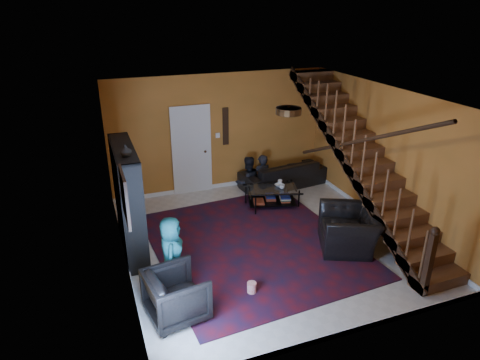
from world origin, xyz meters
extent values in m
plane|color=beige|center=(0.00, 0.00, 0.00)|extent=(5.50, 5.50, 0.00)
plane|color=#C6742C|center=(0.00, 2.75, 1.40)|extent=(5.20, 0.00, 5.20)
plane|color=#C6742C|center=(0.00, -2.75, 1.40)|extent=(5.20, 0.00, 5.20)
plane|color=#C6742C|center=(-2.60, 0.00, 1.40)|extent=(0.00, 5.50, 5.50)
plane|color=#C6742C|center=(2.60, 0.00, 1.40)|extent=(0.00, 5.50, 5.50)
plane|color=white|center=(0.00, 0.00, 2.80)|extent=(5.50, 5.50, 0.00)
cube|color=silver|center=(0.00, 2.74, 0.05)|extent=(5.20, 0.02, 0.10)
cube|color=silver|center=(-2.59, 0.00, 0.05)|extent=(0.02, 5.50, 0.10)
cube|color=#C6742C|center=(2.12, 0.00, 1.32)|extent=(0.95, 4.92, 2.83)
cube|color=black|center=(1.67, 0.00, 1.40)|extent=(0.04, 5.02, 3.02)
cylinder|color=black|center=(1.70, 0.00, 1.85)|extent=(0.07, 4.20, 2.44)
cube|color=black|center=(1.70, -2.40, 0.55)|extent=(0.10, 0.10, 1.10)
cube|color=black|center=(-2.41, 0.60, 1.00)|extent=(0.35, 1.80, 2.00)
cube|color=black|center=(-2.41, 0.60, 0.40)|extent=(0.35, 1.72, 0.03)
cube|color=black|center=(-2.41, 0.60, 1.16)|extent=(0.35, 1.72, 0.03)
cube|color=silver|center=(-0.70, 2.73, 1.02)|extent=(0.82, 0.05, 2.05)
cube|color=maroon|center=(-2.57, -0.90, 1.75)|extent=(0.04, 0.74, 0.74)
cube|color=black|center=(0.15, 2.73, 1.55)|extent=(0.14, 0.03, 0.90)
cylinder|color=#3F2814|center=(0.00, -0.80, 2.74)|extent=(0.40, 0.40, 0.10)
cube|color=#450C14|center=(-0.26, -0.07, 0.01)|extent=(3.83, 4.30, 0.02)
imported|color=black|center=(1.49, 2.30, 0.31)|extent=(2.22, 1.10, 0.62)
imported|color=black|center=(-2.05, -1.54, 0.38)|extent=(0.94, 0.92, 0.75)
imported|color=black|center=(1.38, -0.75, 0.37)|extent=(1.37, 1.44, 0.74)
imported|color=black|center=(0.94, 2.35, 0.21)|extent=(0.48, 0.32, 1.31)
imported|color=black|center=(0.57, 2.35, 0.21)|extent=(0.69, 0.56, 1.31)
imported|color=#1B6664|center=(-1.95, -0.81, 0.62)|extent=(0.54, 0.69, 1.24)
cube|color=black|center=(0.25, 1.05, 0.21)|extent=(0.04, 0.04, 0.41)
cube|color=black|center=(1.29, 1.05, 0.21)|extent=(0.04, 0.04, 0.41)
cube|color=black|center=(0.25, 1.64, 0.21)|extent=(0.04, 0.04, 0.41)
cube|color=black|center=(1.29, 1.64, 0.21)|extent=(0.04, 0.04, 0.41)
cube|color=black|center=(0.77, 1.34, 0.11)|extent=(1.17, 0.86, 0.02)
cube|color=silver|center=(0.77, 1.34, 0.41)|extent=(1.24, 0.93, 0.02)
imported|color=#999999|center=(0.97, 1.26, 0.47)|extent=(0.14, 0.14, 0.09)
imported|color=#999999|center=(1.04, 1.51, 0.47)|extent=(0.14, 0.14, 0.10)
imported|color=#999999|center=(0.97, 1.40, 0.45)|extent=(0.27, 0.27, 0.05)
imported|color=#999999|center=(-2.41, 0.10, 2.10)|extent=(0.18, 0.18, 0.19)
cylinder|color=red|center=(-0.83, -1.42, 0.11)|extent=(0.18, 0.18, 0.17)
camera|label=1|loc=(-2.94, -6.58, 4.31)|focal=32.00mm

